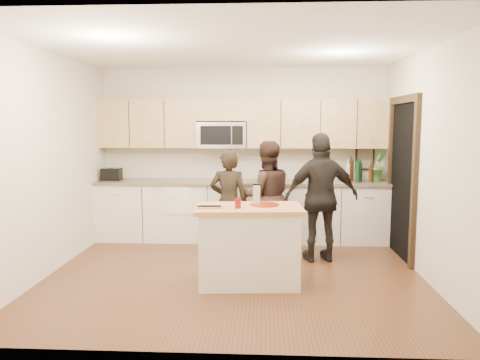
# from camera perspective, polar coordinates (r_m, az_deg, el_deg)

# --- Properties ---
(floor) EXTENTS (4.50, 4.50, 0.00)m
(floor) POSITION_cam_1_polar(r_m,az_deg,el_deg) (5.84, -0.64, -11.36)
(floor) COLOR #57351D
(floor) RESTS_ON ground
(room_shell) EXTENTS (4.52, 4.02, 2.71)m
(room_shell) POSITION_cam_1_polar(r_m,az_deg,el_deg) (5.54, -0.66, 5.88)
(room_shell) COLOR beige
(room_shell) RESTS_ON ground
(back_cabinetry) EXTENTS (4.50, 0.66, 0.94)m
(back_cabinetry) POSITION_cam_1_polar(r_m,az_deg,el_deg) (7.36, 0.19, -3.73)
(back_cabinetry) COLOR silver
(back_cabinetry) RESTS_ON ground
(upper_cabinetry) EXTENTS (4.50, 0.33, 0.75)m
(upper_cabinetry) POSITION_cam_1_polar(r_m,az_deg,el_deg) (7.37, 0.51, 7.01)
(upper_cabinetry) COLOR #DAB96F
(upper_cabinetry) RESTS_ON ground
(microwave) EXTENTS (0.76, 0.41, 0.40)m
(microwave) POSITION_cam_1_polar(r_m,az_deg,el_deg) (7.36, -2.18, 5.51)
(microwave) COLOR silver
(microwave) RESTS_ON ground
(doorway) EXTENTS (0.06, 1.25, 2.20)m
(doorway) POSITION_cam_1_polar(r_m,az_deg,el_deg) (6.73, 19.17, 0.80)
(doorway) COLOR black
(doorway) RESTS_ON ground
(framed_picture) EXTENTS (0.30, 0.03, 0.38)m
(framed_picture) POSITION_cam_1_polar(r_m,az_deg,el_deg) (7.70, 14.97, 2.58)
(framed_picture) COLOR black
(framed_picture) RESTS_ON ground
(dish_towel) EXTENTS (0.34, 0.60, 0.48)m
(dish_towel) POSITION_cam_1_polar(r_m,az_deg,el_deg) (7.23, -7.43, -1.34)
(dish_towel) COLOR white
(dish_towel) RESTS_ON ground
(island) EXTENTS (1.25, 0.78, 0.90)m
(island) POSITION_cam_1_polar(r_m,az_deg,el_deg) (5.37, 1.07, -7.92)
(island) COLOR silver
(island) RESTS_ON ground
(red_plate) EXTENTS (0.33, 0.33, 0.02)m
(red_plate) POSITION_cam_1_polar(r_m,az_deg,el_deg) (5.36, 3.06, -3.00)
(red_plate) COLOR maroon
(red_plate) RESTS_ON island
(box_grater) EXTENTS (0.10, 0.07, 0.23)m
(box_grater) POSITION_cam_1_polar(r_m,az_deg,el_deg) (5.34, 2.04, -1.64)
(box_grater) COLOR silver
(box_grater) RESTS_ON red_plate
(drink_glass) EXTENTS (0.07, 0.07, 0.11)m
(drink_glass) POSITION_cam_1_polar(r_m,az_deg,el_deg) (5.14, -0.27, -2.87)
(drink_glass) COLOR maroon
(drink_glass) RESTS_ON island
(cutting_board) EXTENTS (0.27, 0.18, 0.02)m
(cutting_board) POSITION_cam_1_polar(r_m,az_deg,el_deg) (5.19, -3.71, -3.33)
(cutting_board) COLOR #BB824E
(cutting_board) RESTS_ON island
(tongs) EXTENTS (0.26, 0.05, 0.02)m
(tongs) POSITION_cam_1_polar(r_m,az_deg,el_deg) (5.16, -3.79, -3.20)
(tongs) COLOR black
(tongs) RESTS_ON cutting_board
(knife) EXTENTS (0.22, 0.03, 0.01)m
(knife) POSITION_cam_1_polar(r_m,az_deg,el_deg) (5.16, -2.55, -3.25)
(knife) COLOR silver
(knife) RESTS_ON cutting_board
(toaster) EXTENTS (0.29, 0.21, 0.19)m
(toaster) POSITION_cam_1_polar(r_m,az_deg,el_deg) (7.63, -15.37, 0.69)
(toaster) COLOR black
(toaster) RESTS_ON back_cabinetry
(bottle_cluster) EXTENTS (0.83, 0.28, 0.38)m
(bottle_cluster) POSITION_cam_1_polar(r_m,az_deg,el_deg) (7.40, 13.84, 1.19)
(bottle_cluster) COLOR black
(bottle_cluster) RESTS_ON back_cabinetry
(orchid) EXTENTS (0.35, 0.32, 0.52)m
(orchid) POSITION_cam_1_polar(r_m,az_deg,el_deg) (7.48, 16.49, 1.78)
(orchid) COLOR #437F32
(orchid) RESTS_ON back_cabinetry
(woman_left) EXTENTS (0.55, 0.37, 1.47)m
(woman_left) POSITION_cam_1_polar(r_m,az_deg,el_deg) (6.56, -1.39, -2.71)
(woman_left) COLOR black
(woman_left) RESTS_ON ground
(woman_center) EXTENTS (0.87, 0.74, 1.58)m
(woman_center) POSITION_cam_1_polar(r_m,az_deg,el_deg) (6.69, 3.23, -2.03)
(woman_center) COLOR black
(woman_center) RESTS_ON ground
(woman_right) EXTENTS (1.06, 0.61, 1.71)m
(woman_right) POSITION_cam_1_polar(r_m,az_deg,el_deg) (6.28, 9.90, -2.13)
(woman_right) COLOR black
(woman_right) RESTS_ON ground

